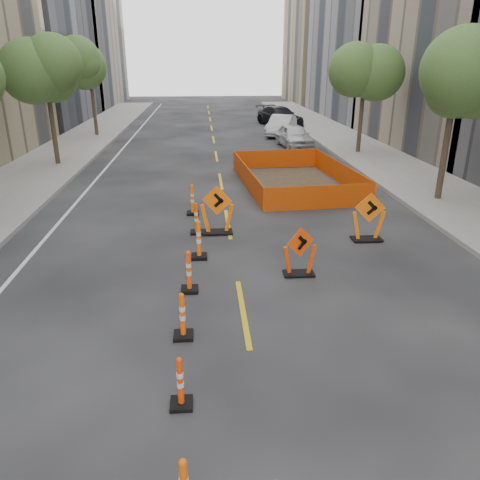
{
  "coord_description": "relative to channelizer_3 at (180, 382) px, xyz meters",
  "views": [
    {
      "loc": [
        -0.8,
        -5.11,
        5.25
      ],
      "look_at": [
        0.06,
        5.59,
        1.1
      ],
      "focal_mm": 35.0,
      "sensor_mm": 36.0,
      "label": 1
    }
  ],
  "objects": [
    {
      "name": "ground_plane",
      "position": [
        1.26,
        -1.06,
        -0.46
      ],
      "size": [
        140.0,
        140.0,
        0.0
      ],
      "primitive_type": "plane",
      "color": "black"
    },
    {
      "name": "sidewalk_right",
      "position": [
        10.26,
        10.94,
        -0.39
      ],
      "size": [
        4.0,
        90.0,
        0.15
      ],
      "primitive_type": "cube",
      "color": "gray",
      "rests_on": "ground"
    },
    {
      "name": "bld_left_d",
      "position": [
        -15.74,
        38.14,
        6.54
      ],
      "size": [
        12.0,
        16.0,
        14.0
      ],
      "primitive_type": "cube",
      "color": "#4C4C51",
      "rests_on": "ground"
    },
    {
      "name": "bld_left_e",
      "position": [
        -15.74,
        54.54,
        9.54
      ],
      "size": [
        12.0,
        20.0,
        20.0
      ],
      "primitive_type": "cube",
      "color": "gray",
      "rests_on": "ground"
    },
    {
      "name": "bld_right_d",
      "position": [
        18.26,
        39.14,
        9.54
      ],
      "size": [
        12.0,
        18.0,
        20.0
      ],
      "primitive_type": "cube",
      "color": "gray",
      "rests_on": "ground"
    },
    {
      "name": "bld_right_e",
      "position": [
        18.26,
        57.54,
        7.54
      ],
      "size": [
        12.0,
        14.0,
        16.0
      ],
      "primitive_type": "cube",
      "color": "tan",
      "rests_on": "ground"
    },
    {
      "name": "tree_l_c",
      "position": [
        -7.14,
        18.94,
        4.06
      ],
      "size": [
        2.8,
        2.8,
        5.95
      ],
      "color": "#382B1E",
      "rests_on": "ground"
    },
    {
      "name": "tree_l_d",
      "position": [
        -7.14,
        28.94,
        4.06
      ],
      "size": [
        2.8,
        2.8,
        5.95
      ],
      "color": "#382B1E",
      "rests_on": "ground"
    },
    {
      "name": "tree_r_b",
      "position": [
        9.66,
        10.94,
        4.06
      ],
      "size": [
        2.8,
        2.8,
        5.95
      ],
      "color": "#382B1E",
      "rests_on": "ground"
    },
    {
      "name": "tree_r_c",
      "position": [
        9.66,
        20.94,
        4.06
      ],
      "size": [
        2.8,
        2.8,
        5.95
      ],
      "color": "#382B1E",
      "rests_on": "ground"
    },
    {
      "name": "channelizer_3",
      "position": [
        0.0,
        0.0,
        0.0
      ],
      "size": [
        0.36,
        0.36,
        0.93
      ],
      "primitive_type": null,
      "color": "red",
      "rests_on": "ground"
    },
    {
      "name": "channelizer_4",
      "position": [
        -0.03,
        2.02,
        0.04
      ],
      "size": [
        0.39,
        0.39,
        1.0
      ],
      "primitive_type": null,
      "color": "#F64D0A",
      "rests_on": "ground"
    },
    {
      "name": "channelizer_5",
      "position": [
        0.05,
        4.04,
        0.06
      ],
      "size": [
        0.42,
        0.42,
        1.06
      ],
      "primitive_type": null,
      "color": "#FF430A",
      "rests_on": "ground"
    },
    {
      "name": "channelizer_6",
      "position": [
        0.28,
        6.05,
        0.1
      ],
      "size": [
        0.44,
        0.44,
        1.12
      ],
      "primitive_type": null,
      "color": "#FF610A",
      "rests_on": "ground"
    },
    {
      "name": "channelizer_7",
      "position": [
        0.2,
        8.07,
        0.05
      ],
      "size": [
        0.41,
        0.41,
        1.03
      ],
      "primitive_type": null,
      "color": "#E74909",
      "rests_on": "ground"
    },
    {
      "name": "channelizer_8",
      "position": [
        0.05,
        10.09,
        0.09
      ],
      "size": [
        0.44,
        0.44,
        1.11
      ],
      "primitive_type": null,
      "color": "#F65B0A",
      "rests_on": "ground"
    },
    {
      "name": "chevron_sign_left",
      "position": [
        0.87,
        8.02,
        0.34
      ],
      "size": [
        1.21,
        0.93,
        1.6
      ],
      "primitive_type": null,
      "rotation": [
        0.0,
        0.0,
        -0.31
      ],
      "color": "#FF650A",
      "rests_on": "ground"
    },
    {
      "name": "chevron_sign_center",
      "position": [
        2.87,
        4.73,
        0.2
      ],
      "size": [
        1.03,
        0.84,
        1.33
      ],
      "primitive_type": null,
      "rotation": [
        0.0,
        0.0,
        0.41
      ],
      "color": "#E34109",
      "rests_on": "ground"
    },
    {
      "name": "chevron_sign_right",
      "position": [
        5.46,
        7.02,
        0.3
      ],
      "size": [
        1.1,
        0.75,
        1.53
      ],
      "primitive_type": null,
      "rotation": [
        0.0,
        0.0,
        -0.13
      ],
      "color": "#EC6109",
      "rests_on": "ground"
    },
    {
      "name": "safety_fence",
      "position": [
        4.49,
        13.98,
        -0.0
      ],
      "size": [
        4.89,
        7.66,
        0.92
      ],
      "primitive_type": null,
      "rotation": [
        0.0,
        0.0,
        0.08
      ],
      "color": "#FA410D",
      "rests_on": "ground"
    },
    {
      "name": "parked_car_near",
      "position": [
        6.3,
        23.55,
        0.25
      ],
      "size": [
        2.12,
        4.35,
        1.43
      ],
      "primitive_type": "imported",
      "rotation": [
        0.0,
        0.0,
        0.1
      ],
      "color": "silver",
      "rests_on": "ground"
    },
    {
      "name": "parked_car_mid",
      "position": [
        6.3,
        28.47,
        0.27
      ],
      "size": [
        3.03,
        4.69,
        1.46
      ],
      "primitive_type": "imported",
      "rotation": [
        0.0,
        0.0,
        -0.37
      ],
      "color": "#B4B5BA",
      "rests_on": "ground"
    },
    {
      "name": "parked_car_far",
      "position": [
        7.04,
        33.96,
        0.31
      ],
      "size": [
        3.94,
        5.78,
        1.55
      ],
      "primitive_type": "imported",
      "rotation": [
        0.0,
        0.0,
        0.36
      ],
      "color": "black",
      "rests_on": "ground"
    }
  ]
}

